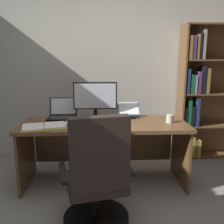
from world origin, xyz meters
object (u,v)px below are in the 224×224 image
(office_chair, at_px, (97,182))
(open_binder, at_px, (44,126))
(monitor, at_px, (95,100))
(desk, at_px, (104,137))
(bookshelf, at_px, (204,96))
(laptop, at_px, (63,114))
(coffee_mug, at_px, (170,119))
(pen, at_px, (73,121))
(computer_mouse, at_px, (122,123))
(notepad, at_px, (71,122))
(reading_stand_with_book, at_px, (129,110))
(keyboard, at_px, (95,124))

(office_chair, distance_m, open_binder, 0.90)
(office_chair, bearing_deg, monitor, 79.91)
(monitor, bearing_deg, desk, -55.28)
(bookshelf, height_order, open_binder, bookshelf)
(laptop, distance_m, coffee_mug, 1.28)
(bookshelf, xyz_separation_m, pen, (-1.82, -0.76, -0.17))
(bookshelf, height_order, computer_mouse, bookshelf)
(bookshelf, height_order, pen, bookshelf)
(bookshelf, relative_size, laptop, 5.63)
(desk, distance_m, notepad, 0.43)
(desk, relative_size, monitor, 3.58)
(pen, xyz_separation_m, coffee_mug, (1.10, -0.05, 0.03))
(notepad, xyz_separation_m, coffee_mug, (1.12, -0.05, 0.04))
(laptop, xyz_separation_m, reading_stand_with_book, (0.82, 0.06, 0.03))
(laptop, bearing_deg, reading_stand_with_book, 3.98)
(keyboard, bearing_deg, laptop, 138.41)
(office_chair, bearing_deg, bookshelf, 33.57)
(monitor, bearing_deg, laptop, 179.43)
(monitor, bearing_deg, reading_stand_with_book, 8.31)
(open_binder, distance_m, coffee_mug, 1.39)
(keyboard, bearing_deg, pen, 151.63)
(keyboard, xyz_separation_m, reading_stand_with_book, (0.42, 0.41, 0.07))
(desk, bearing_deg, coffee_mug, -8.94)
(keyboard, bearing_deg, office_chair, -87.17)
(bookshelf, bearing_deg, office_chair, -134.48)
(monitor, height_order, notepad, monitor)
(laptop, distance_m, computer_mouse, 0.79)
(office_chair, xyz_separation_m, laptop, (-0.43, 1.03, 0.36))
(laptop, height_order, computer_mouse, laptop)
(desk, relative_size, pen, 13.43)
(reading_stand_with_book, relative_size, pen, 1.95)
(keyboard, bearing_deg, desk, 63.30)
(notepad, bearing_deg, open_binder, -145.47)
(bookshelf, xyz_separation_m, notepad, (-1.84, -0.76, -0.18))
(office_chair, xyz_separation_m, open_binder, (-0.57, 0.62, 0.32))
(computer_mouse, height_order, pen, computer_mouse)
(laptop, bearing_deg, bookshelf, 15.32)
(office_chair, relative_size, monitor, 1.96)
(keyboard, relative_size, reading_stand_with_book, 1.54)
(pen, bearing_deg, open_binder, -147.37)
(computer_mouse, bearing_deg, pen, 166.24)
(office_chair, relative_size, laptop, 3.03)
(keyboard, xyz_separation_m, coffee_mug, (0.85, 0.09, 0.03))
(bookshelf, distance_m, monitor, 1.67)
(laptop, bearing_deg, monitor, -0.57)
(monitor, xyz_separation_m, pen, (-0.25, -0.22, -0.21))
(desk, relative_size, coffee_mug, 20.39)
(monitor, distance_m, notepad, 0.41)
(reading_stand_with_book, height_order, coffee_mug, reading_stand_with_book)
(desk, height_order, notepad, notepad)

